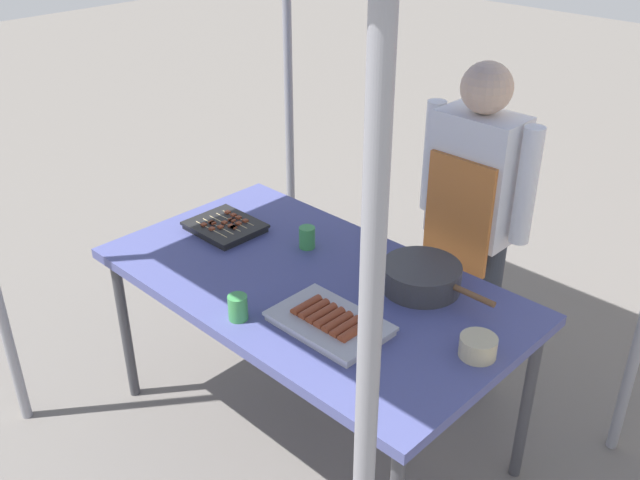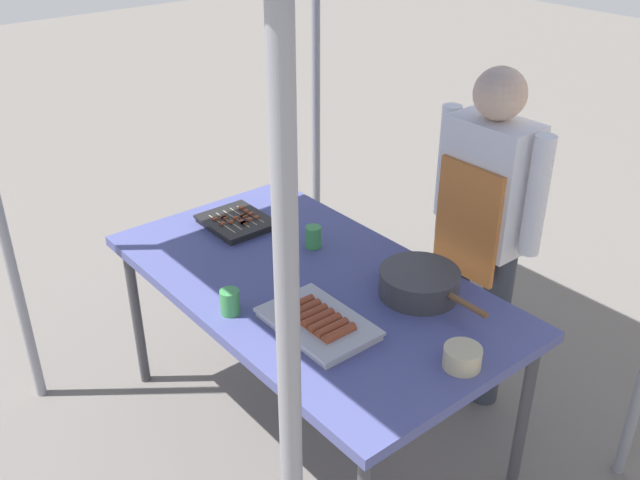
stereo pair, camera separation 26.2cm
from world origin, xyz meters
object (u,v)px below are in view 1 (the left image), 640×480
object	(u,v)px
tray_grilled_sausages	(329,322)
vendor_woman	(472,209)
cooking_wok	(422,276)
drink_cup_by_wok	(307,237)
drink_cup_near_edge	(237,307)
condiment_bowl	(478,347)
stall_table	(311,292)
tray_meat_skewers	(225,227)

from	to	relation	value
tray_grilled_sausages	vendor_woman	distance (m)	0.90
tray_grilled_sausages	vendor_woman	xyz separation A→B (m)	(-0.04, 0.90, 0.09)
tray_grilled_sausages	cooking_wok	distance (m)	0.42
drink_cup_by_wok	tray_grilled_sausages	bearing A→B (deg)	-37.21
drink_cup_by_wok	vendor_woman	xyz separation A→B (m)	(0.41, 0.56, 0.07)
cooking_wok	vendor_woman	bearing A→B (deg)	102.90
drink_cup_near_edge	condiment_bowl	bearing A→B (deg)	29.44
stall_table	drink_cup_by_wok	xyz separation A→B (m)	(-0.19, 0.17, 0.10)
tray_meat_skewers	cooking_wok	distance (m)	0.89
tray_meat_skewers	drink_cup_by_wok	xyz separation A→B (m)	(0.35, 0.14, 0.03)
tray_grilled_sausages	drink_cup_by_wok	xyz separation A→B (m)	(-0.45, 0.34, 0.02)
tray_meat_skewers	condiment_bowl	xyz separation A→B (m)	(1.24, 0.02, 0.02)
cooking_wok	tray_meat_skewers	bearing A→B (deg)	-166.27
stall_table	tray_grilled_sausages	size ratio (longest dim) A/B	4.09
stall_table	cooking_wok	distance (m)	0.42
tray_meat_skewers	drink_cup_near_edge	bearing A→B (deg)	-35.45
cooking_wok	drink_cup_by_wok	size ratio (longest dim) A/B	5.03
drink_cup_near_edge	drink_cup_by_wok	bearing A→B (deg)	109.41
tray_grilled_sausages	condiment_bowl	distance (m)	0.49
cooking_wok	stall_table	bearing A→B (deg)	-143.70
condiment_bowl	stall_table	bearing A→B (deg)	-176.22
drink_cup_by_wok	stall_table	bearing A→B (deg)	-41.93
tray_meat_skewers	drink_cup_near_edge	distance (m)	0.66
tray_grilled_sausages	cooking_wok	size ratio (longest dim) A/B	0.87
tray_grilled_sausages	tray_meat_skewers	bearing A→B (deg)	165.87
tray_meat_skewers	cooking_wok	xyz separation A→B (m)	(0.87, 0.21, 0.03)
tray_meat_skewers	condiment_bowl	size ratio (longest dim) A/B	2.44
tray_grilled_sausages	drink_cup_by_wok	world-z (taller)	drink_cup_by_wok
stall_table	drink_cup_by_wok	size ratio (longest dim) A/B	17.87
condiment_bowl	vendor_woman	size ratio (longest dim) A/B	0.08
stall_table	drink_cup_by_wok	distance (m)	0.27
drink_cup_by_wok	tray_meat_skewers	bearing A→B (deg)	-158.69
drink_cup_near_edge	vendor_woman	world-z (taller)	vendor_woman
drink_cup_by_wok	vendor_woman	bearing A→B (deg)	54.00
tray_grilled_sausages	cooking_wok	bearing A→B (deg)	80.35
stall_table	vendor_woman	xyz separation A→B (m)	(0.22, 0.72, 0.16)
stall_table	tray_meat_skewers	distance (m)	0.54
condiment_bowl	drink_cup_near_edge	size ratio (longest dim) A/B	1.32
tray_grilled_sausages	condiment_bowl	xyz separation A→B (m)	(0.44, 0.22, 0.01)
cooking_wok	condiment_bowl	size ratio (longest dim) A/B	3.74
cooking_wok	drink_cup_by_wok	distance (m)	0.52
stall_table	condiment_bowl	size ratio (longest dim) A/B	13.30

